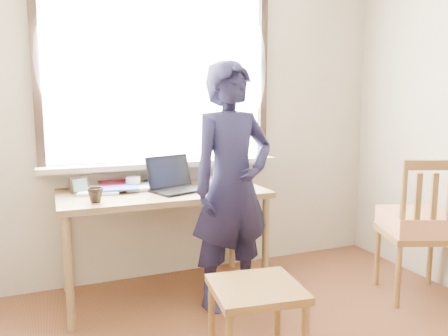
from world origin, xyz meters
name	(u,v)px	position (x,y,z in m)	size (l,w,h in m)	color
room_shell	(305,46)	(-0.02, 0.20, 1.64)	(3.52, 4.02, 2.61)	#BAAE96
desk	(163,201)	(-0.28, 1.63, 0.70)	(1.45, 0.73, 0.78)	brown
laptop	(175,183)	(-0.20, 1.60, 0.84)	(0.44, 0.40, 0.25)	black
mug_white	(133,182)	(-0.46, 1.80, 0.82)	(0.11, 0.11, 0.09)	white
mug_dark	(95,195)	(-0.77, 1.42, 0.82)	(0.10, 0.10, 0.09)	black
mouse	(221,187)	(0.13, 1.53, 0.79)	(0.09, 0.06, 0.03)	black
desk_clutter	(118,187)	(-0.58, 1.74, 0.80)	(0.84, 0.47, 0.05)	#3143A2
book_a	(111,186)	(-0.61, 1.88, 0.79)	(0.21, 0.28, 0.03)	white
book_b	(207,180)	(0.14, 1.87, 0.79)	(0.20, 0.27, 0.02)	white
picture_frame	(79,186)	(-0.84, 1.73, 0.83)	(0.13, 0.08, 0.11)	black
work_chair	(256,298)	(-0.06, 0.54, 0.39)	(0.50, 0.49, 0.46)	brown
side_chair	(419,224)	(1.40, 0.89, 0.54)	(0.61, 0.60, 1.03)	brown
person	(232,186)	(0.12, 1.29, 0.84)	(0.61, 0.40, 1.68)	black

